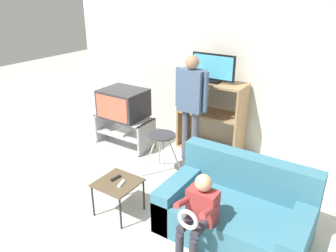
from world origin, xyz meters
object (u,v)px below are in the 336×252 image
at_px(remote_control_black, 116,178).
at_px(person_standing_adult, 191,99).
at_px(television_flat, 213,69).
at_px(person_seated_child, 198,212).
at_px(tv_stand, 125,131).
at_px(snack_table, 118,186).
at_px(remote_control_white, 121,184).
at_px(television_main, 123,103).
at_px(couch, 236,212).
at_px(media_shelf, 211,116).
at_px(folding_stool, 162,141).

distance_m(remote_control_black, person_standing_adult, 1.67).
xyz_separation_m(television_flat, person_seated_child, (0.97, -2.20, -0.84)).
distance_m(tv_stand, snack_table, 1.86).
bearing_deg(remote_control_white, television_flat, 73.30).
bearing_deg(snack_table, television_main, 127.82).
bearing_deg(person_seated_child, tv_stand, 145.39).
bearing_deg(person_standing_adult, remote_control_white, -89.61).
relative_size(couch, person_standing_adult, 0.94).
relative_size(tv_stand, media_shelf, 0.82).
relative_size(television_main, person_standing_adult, 0.43).
xyz_separation_m(tv_stand, couch, (2.44, -1.02, 0.01)).
xyz_separation_m(snack_table, remote_control_white, (0.07, -0.01, 0.06)).
bearing_deg(media_shelf, snack_table, -94.03).
height_order(remote_control_white, couch, couch).
distance_m(television_main, person_seated_child, 2.77).
relative_size(snack_table, remote_control_white, 3.31).
height_order(television_flat, person_standing_adult, person_standing_adult).
distance_m(television_flat, snack_table, 2.34).
bearing_deg(television_flat, folding_stool, -101.52).
height_order(television_flat, snack_table, television_flat).
distance_m(person_standing_adult, person_seated_child, 2.06).
xyz_separation_m(television_flat, person_standing_adult, (-0.09, -0.50, -0.37)).
relative_size(television_main, folding_stool, 1.12).
bearing_deg(television_flat, snack_table, -94.05).
bearing_deg(television_flat, television_main, -154.24).
relative_size(tv_stand, couch, 0.62).
distance_m(tv_stand, person_seated_child, 2.75).
height_order(folding_stool, person_seated_child, person_seated_child).
bearing_deg(remote_control_black, media_shelf, 91.12).
xyz_separation_m(remote_control_white, couch, (1.23, 0.46, -0.17)).
distance_m(folding_stool, person_seated_child, 1.63).
relative_size(person_standing_adult, person_seated_child, 1.83).
distance_m(television_flat, remote_control_black, 2.28).
bearing_deg(tv_stand, television_main, 123.91).
height_order(folding_stool, remote_control_white, folding_stool).
bearing_deg(media_shelf, remote_control_black, -95.87).
distance_m(remote_control_black, person_seated_child, 1.19).
bearing_deg(couch, folding_stool, 157.12).
bearing_deg(television_main, snack_table, -52.18).
xyz_separation_m(folding_stool, couch, (1.37, -0.58, -0.26)).
distance_m(folding_stool, person_standing_adult, 0.77).
height_order(folding_stool, remote_control_black, folding_stool).
bearing_deg(folding_stool, remote_control_white, -82.28).
bearing_deg(television_main, person_seated_child, -34.78).
height_order(tv_stand, television_flat, television_flat).
relative_size(snack_table, remote_control_black, 3.31).
bearing_deg(person_standing_adult, tv_stand, -173.09).
bearing_deg(couch, television_main, 157.11).
bearing_deg(remote_control_white, folding_stool, 83.17).
xyz_separation_m(couch, person_standing_adult, (-1.24, 1.16, 0.74)).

